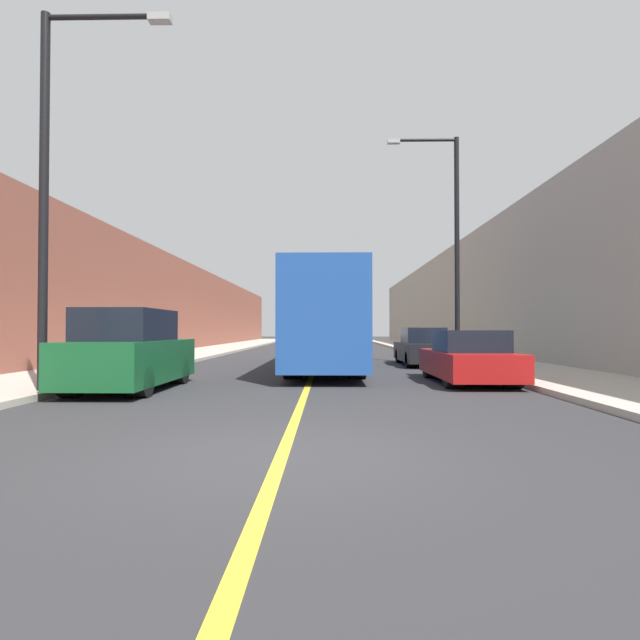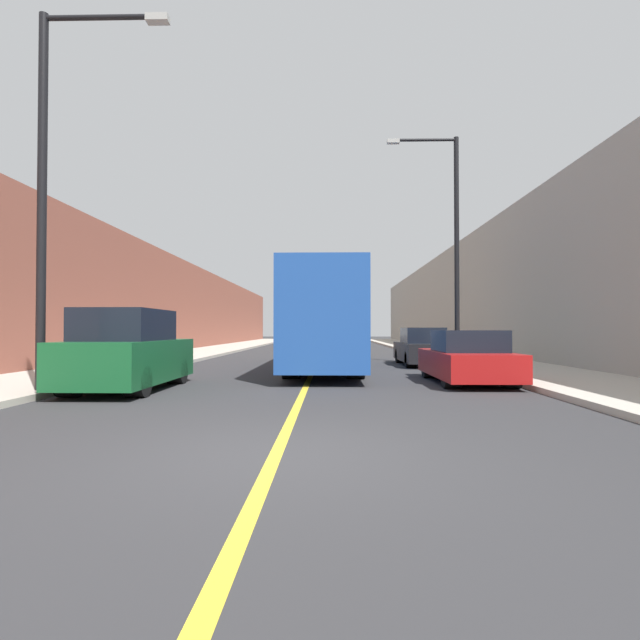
% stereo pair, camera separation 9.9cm
% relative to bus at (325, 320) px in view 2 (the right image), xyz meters
% --- Properties ---
extents(ground_plane, '(200.00, 200.00, 0.00)m').
position_rel_bus_xyz_m(ground_plane, '(-0.42, -13.04, -1.85)').
color(ground_plane, '#2D2D30').
extents(sidewalk_left, '(3.76, 72.00, 0.14)m').
position_rel_bus_xyz_m(sidewalk_left, '(-7.77, 16.96, -1.78)').
color(sidewalk_left, '#B2AA9E').
rests_on(sidewalk_left, ground).
extents(sidewalk_right, '(3.76, 72.00, 0.14)m').
position_rel_bus_xyz_m(sidewalk_right, '(6.93, 16.96, -1.78)').
color(sidewalk_right, '#B2AA9E').
rests_on(sidewalk_right, ground).
extents(building_row_left, '(4.00, 72.00, 6.16)m').
position_rel_bus_xyz_m(building_row_left, '(-11.65, 16.96, 1.23)').
color(building_row_left, brown).
rests_on(building_row_left, ground).
extents(building_row_right, '(4.00, 72.00, 7.41)m').
position_rel_bus_xyz_m(building_row_right, '(10.81, 16.96, 1.86)').
color(building_row_right, gray).
rests_on(building_row_right, ground).
extents(road_center_line, '(0.16, 72.00, 0.01)m').
position_rel_bus_xyz_m(road_center_line, '(-0.42, 16.96, -1.84)').
color(road_center_line, gold).
rests_on(road_center_line, ground).
extents(bus, '(2.47, 12.54, 3.44)m').
position_rel_bus_xyz_m(bus, '(0.00, 0.00, 0.00)').
color(bus, '#1E4793').
rests_on(bus, ground).
extents(parked_suv_left, '(1.93, 4.46, 1.97)m').
position_rel_bus_xyz_m(parked_suv_left, '(-4.73, -6.81, -0.94)').
color(parked_suv_left, '#145128').
rests_on(parked_suv_left, ground).
extents(car_right_near, '(1.90, 4.41, 1.46)m').
position_rel_bus_xyz_m(car_right_near, '(3.99, -4.99, -1.19)').
color(car_right_near, maroon).
rests_on(car_right_near, ground).
extents(car_right_mid, '(1.76, 4.58, 1.55)m').
position_rel_bus_xyz_m(car_right_mid, '(3.99, 1.84, -1.15)').
color(car_right_mid, black).
rests_on(car_right_mid, ground).
extents(street_lamp_left, '(2.92, 0.24, 8.40)m').
position_rel_bus_xyz_m(street_lamp_left, '(-5.94, -8.02, 3.08)').
color(street_lamp_left, black).
rests_on(street_lamp_left, sidewalk_left).
extents(street_lamp_right, '(2.92, 0.24, 9.20)m').
position_rel_bus_xyz_m(street_lamp_right, '(5.12, 1.46, 3.49)').
color(street_lamp_right, black).
rests_on(street_lamp_right, sidewalk_right).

